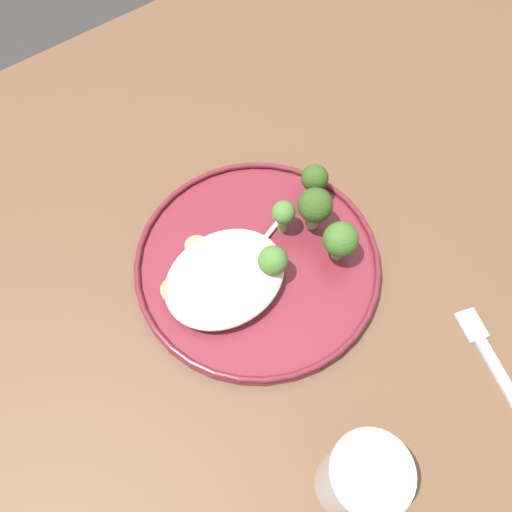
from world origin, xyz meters
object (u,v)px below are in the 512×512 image
Objects in this scene: seared_scallop_large_seared at (218,288)px; seared_scallop_rear_pale at (197,247)px; seared_scallop_tiny_bay at (242,252)px; broccoli_floret_tall_stalk at (340,240)px; seared_scallop_right_edge at (261,264)px; dinner_fork at (504,382)px; dinner_plate at (256,261)px; seared_scallop_front_small at (174,291)px; broccoli_floret_center_pile at (315,180)px; broccoli_floret_rear_charred at (283,214)px; broccoli_floret_near_rim at (317,208)px; broccoli_floret_right_tilted at (273,261)px; water_glass at (359,479)px.

seared_scallop_large_seared is 0.92× the size of seared_scallop_rear_pale.
broccoli_floret_tall_stalk is at bearing -35.84° from seared_scallop_tiny_bay.
seared_scallop_right_edge is 0.17× the size of dinner_fork.
dinner_plate is at bearing 7.44° from seared_scallop_large_seared.
dinner_plate is 0.10m from seared_scallop_front_small.
broccoli_floret_center_pile is (0.11, 0.03, 0.04)m from dinner_plate.
broccoli_floret_tall_stalk reaches higher than broccoli_floret_rear_charred.
broccoli_floret_near_rim is at bearing -4.09° from dinner_plate.
seared_scallop_rear_pale is 0.16m from broccoli_floret_center_pile.
broccoli_floret_center_pile is 0.30× the size of dinner_fork.
broccoli_floret_center_pile is (0.16, -0.02, 0.02)m from seared_scallop_rear_pale.
broccoli_floret_center_pile reaches higher than seared_scallop_front_small.
seared_scallop_large_seared is (-0.06, 0.00, 0.00)m from seared_scallop_right_edge.
broccoli_floret_right_tilted is at bearing -152.74° from broccoli_floret_center_pile.
water_glass is (-0.16, -0.24, -0.00)m from broccoli_floret_near_rim.
seared_scallop_large_seared is at bearing -172.56° from dinner_plate.
broccoli_floret_rear_charred is at bearing 40.47° from broccoli_floret_right_tilted.
water_glass reaches higher than dinner_plate.
seared_scallop_large_seared is 0.32m from dinner_fork.
seared_scallop_large_seared and seared_scallop_tiny_bay have the same top height.
water_glass reaches higher than broccoli_floret_rear_charred.
broccoli_floret_tall_stalk is at bearing -95.28° from broccoli_floret_near_rim.
broccoli_floret_tall_stalk reaches higher than broccoli_floret_right_tilted.
seared_scallop_tiny_bay reaches higher than seared_scallop_rear_pale.
seared_scallop_right_edge is at bearing -159.83° from broccoli_floret_center_pile.
broccoli_floret_rear_charred is (-0.03, 0.02, -0.01)m from broccoli_floret_near_rim.
broccoli_floret_rear_charred is (0.05, 0.02, 0.03)m from dinner_plate.
broccoli_floret_near_rim is (0.09, -0.02, 0.03)m from seared_scallop_tiny_bay.
dinner_plate is 10.36× the size of seared_scallop_front_small.
dinner_plate is at bearing 73.26° from water_glass.
water_glass is (-0.07, -0.25, 0.04)m from dinner_plate.
seared_scallop_large_seared reaches higher than seared_scallop_rear_pale.
seared_scallop_right_edge is 0.09m from broccoli_floret_near_rim.
seared_scallop_front_small is at bearing 175.57° from seared_scallop_tiny_bay.
dinner_plate is 11.83× the size of seared_scallop_large_seared.
seared_scallop_front_small is at bearing 146.82° from seared_scallop_large_seared.
dinner_fork is (0.12, -0.25, -0.04)m from broccoli_floret_right_tilted.
dinner_plate is 9.64× the size of seared_scallop_right_edge.
broccoli_floret_center_pile is (0.11, 0.06, 0.00)m from broccoli_floret_right_tilted.
broccoli_floret_rear_charred reaches higher than seared_scallop_rear_pale.
water_glass reaches higher than seared_scallop_rear_pale.
dinner_plate is at bearing 146.49° from broccoli_floret_tall_stalk.
dinner_plate is 0.04m from broccoli_floret_right_tilted.
broccoli_floret_center_pile is 0.48× the size of water_glass.
seared_scallop_front_small and seared_scallop_tiny_bay have the same top height.
seared_scallop_right_edge is at bearing -54.00° from seared_scallop_rear_pale.
broccoli_floret_tall_stalk is (0.03, -0.07, 0.00)m from broccoli_floret_rear_charred.
water_glass is at bearing -115.72° from broccoli_floret_rear_charred.
broccoli_floret_near_rim is at bearing -7.80° from seared_scallop_front_small.
dinner_fork is (0.18, -0.27, -0.02)m from seared_scallop_large_seared.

